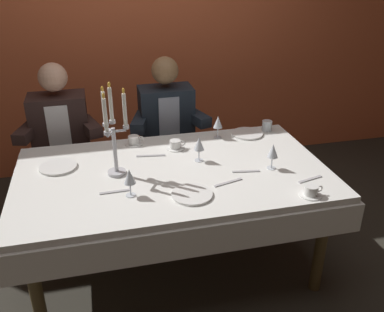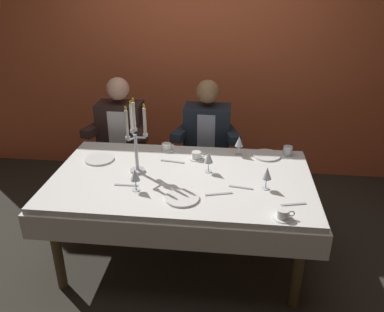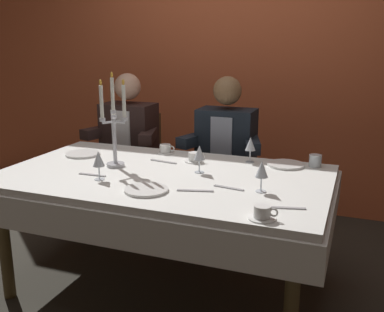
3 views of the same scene
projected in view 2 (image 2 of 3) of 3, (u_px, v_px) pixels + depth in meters
ground_plane at (183, 256)px, 3.18m from camera, size 12.00×12.00×0.00m
back_wall at (202, 51)px, 4.10m from camera, size 6.00×0.12×2.70m
dining_table at (182, 190)px, 2.92m from camera, size 1.94×1.14×0.74m
candelabra at (136, 140)px, 2.82m from camera, size 0.15×0.17×0.57m
dinner_plate_0 at (182, 198)px, 2.57m from camera, size 0.23×0.23×0.01m
dinner_plate_1 at (99, 159)px, 3.11m from camera, size 0.23×0.23×0.01m
dinner_plate_2 at (266, 155)px, 3.18m from camera, size 0.23×0.23×0.01m
wine_glass_0 at (209, 158)px, 2.88m from camera, size 0.07×0.07×0.16m
wine_glass_1 at (267, 174)px, 2.65m from camera, size 0.07×0.07×0.16m
wine_glass_2 at (239, 142)px, 3.15m from camera, size 0.07×0.07×0.16m
wine_glass_3 at (135, 175)px, 2.63m from camera, size 0.07×0.07×0.16m
water_tumbler_0 at (288, 151)px, 3.19m from camera, size 0.08×0.08×0.08m
coffee_cup_0 at (167, 147)px, 3.28m from camera, size 0.13×0.12×0.06m
coffee_cup_1 at (197, 156)px, 3.12m from camera, size 0.13×0.12×0.06m
coffee_cup_2 at (283, 214)px, 2.36m from camera, size 0.13×0.12×0.06m
fork_0 at (241, 187)px, 2.71m from camera, size 0.17×0.04×0.01m
fork_1 at (293, 204)px, 2.51m from camera, size 0.17×0.06×0.01m
fork_2 at (126, 185)px, 2.74m from camera, size 0.17×0.02×0.01m
knife_3 at (219, 194)px, 2.63m from camera, size 0.19×0.07×0.01m
knife_4 at (173, 162)px, 3.08m from camera, size 0.19×0.05×0.01m
seated_diner_0 at (121, 129)px, 3.74m from camera, size 0.63×0.48×1.24m
seated_diner_1 at (207, 133)px, 3.65m from camera, size 0.63×0.48×1.24m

